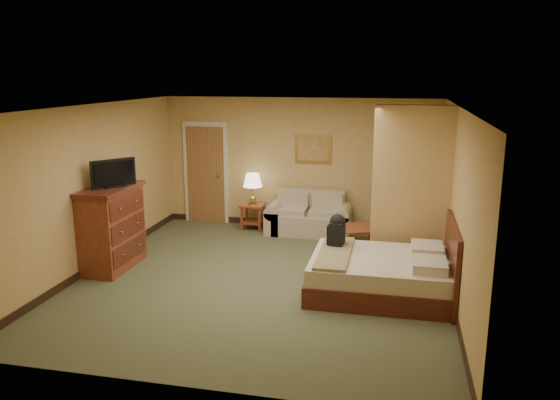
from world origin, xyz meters
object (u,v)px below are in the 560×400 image
(coffee_table, at_px, (361,233))
(dresser, at_px, (111,227))
(bed, at_px, (385,274))
(loveseat, at_px, (309,220))

(coffee_table, distance_m, dresser, 4.23)
(bed, bearing_deg, loveseat, 119.34)
(coffee_table, height_order, bed, bed)
(coffee_table, bearing_deg, bed, -76.22)
(bed, bearing_deg, coffee_table, 103.78)
(dresser, bearing_deg, bed, -2.01)
(loveseat, distance_m, dresser, 3.80)
(loveseat, height_order, dresser, dresser)
(loveseat, height_order, bed, bed)
(loveseat, xyz_separation_m, dresser, (-2.76, -2.58, 0.41))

